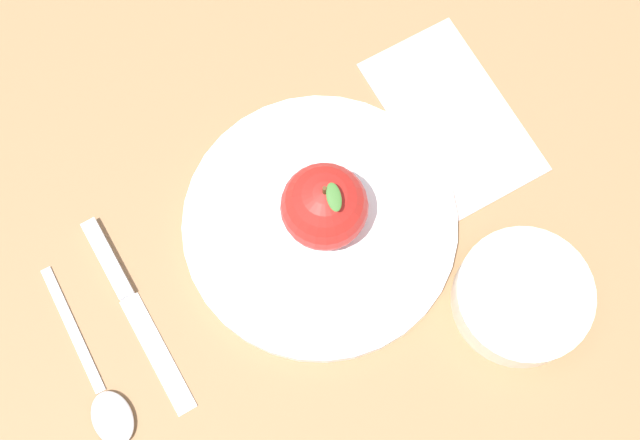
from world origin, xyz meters
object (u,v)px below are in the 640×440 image
apple (324,207)px  linen_napkin (452,116)px  spoon (102,397)px  knife (127,296)px  dinner_plate (320,224)px  side_bowl (523,296)px

apple → linen_napkin: bearing=83.6°
apple → linen_napkin: (0.02, 0.16, -0.05)m
apple → spoon: (-0.04, -0.24, -0.05)m
knife → spoon: spoon is taller
dinner_plate → spoon: 0.24m
dinner_plate → apple: 0.04m
spoon → dinner_plate: bearing=81.9°
dinner_plate → spoon: size_ratio=1.47×
spoon → linen_napkin: bearing=82.5°
spoon → apple: bearing=81.7°
knife → spoon: size_ratio=1.13×
apple → dinner_plate: bearing=-109.6°
spoon → knife: bearing=122.7°
dinner_plate → linen_napkin: dinner_plate is taller
side_bowl → linen_napkin: 0.19m
apple → linen_napkin: 0.17m
knife → linen_napkin: bearing=72.9°
apple → knife: (-0.08, -0.17, -0.05)m
apple → side_bowl: apple is taller
spoon → linen_napkin: spoon is taller
knife → spoon: 0.09m
dinner_plate → spoon: (-0.03, -0.24, -0.00)m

